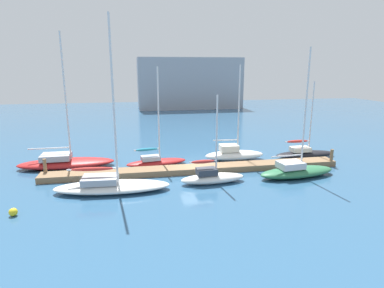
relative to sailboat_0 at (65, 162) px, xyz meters
name	(u,v)px	position (x,y,z in m)	size (l,w,h in m)	color
ground_plane	(196,172)	(11.33, -3.33, -0.54)	(120.00, 120.00, 0.00)	#2D567A
dock_pier	(196,169)	(11.33, -3.33, -0.29)	(25.50, 1.66, 0.50)	#846647
dock_piling_near_end	(45,169)	(-1.02, -2.65, 0.25)	(0.28, 0.28, 1.60)	#846647
dock_piling_far_end	(331,158)	(23.68, -4.01, 0.25)	(0.28, 0.28, 1.60)	#846647
sailboat_0	(65,162)	(0.00, 0.00, 0.00)	(8.37, 2.78, 11.71)	#B21E1E
sailboat_1	(111,184)	(4.36, -6.65, 0.00)	(8.40, 2.99, 12.24)	white
sailboat_2	(156,160)	(8.03, -0.85, -0.05)	(5.72, 2.45, 8.88)	#B21E1E
sailboat_3	(212,176)	(11.98, -6.26, -0.01)	(5.14, 1.82, 6.81)	white
sailboat_4	(234,154)	(15.63, -0.37, 0.07)	(5.82, 2.06, 9.03)	white
sailboat_5	(296,170)	(19.15, -6.10, 0.02)	(6.82, 2.82, 10.30)	#2D7047
sailboat_6	(305,153)	(22.86, -0.84, -0.05)	(6.21, 1.77, 7.52)	black
mooring_buoy_yellow	(13,212)	(-1.20, -9.62, -0.29)	(0.50, 0.50, 0.50)	yellow
harbor_building_distant	(187,83)	(18.69, 44.51, 4.92)	(22.51, 13.24, 10.93)	#9399A3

